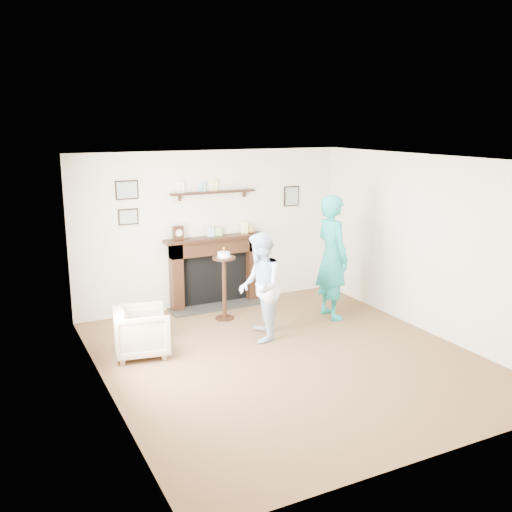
{
  "coord_description": "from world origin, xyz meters",
  "views": [
    {
      "loc": [
        -3.38,
        -5.88,
        2.93
      ],
      "look_at": [
        -0.01,
        0.9,
        1.14
      ],
      "focal_mm": 40.0,
      "sensor_mm": 36.0,
      "label": 1
    }
  ],
  "objects_px": {
    "pedestal_table": "(224,275)",
    "man": "(260,339)",
    "woman": "(330,316)",
    "armchair": "(143,354)"
  },
  "relations": [
    {
      "from": "woman",
      "to": "pedestal_table",
      "type": "height_order",
      "value": "pedestal_table"
    },
    {
      "from": "armchair",
      "to": "woman",
      "type": "bearing_deg",
      "value": -77.08
    },
    {
      "from": "armchair",
      "to": "man",
      "type": "height_order",
      "value": "man"
    },
    {
      "from": "armchair",
      "to": "man",
      "type": "distance_m",
      "value": 1.61
    },
    {
      "from": "man",
      "to": "woman",
      "type": "height_order",
      "value": "woman"
    },
    {
      "from": "woman",
      "to": "pedestal_table",
      "type": "distance_m",
      "value": 1.77
    },
    {
      "from": "woman",
      "to": "pedestal_table",
      "type": "xyz_separation_m",
      "value": [
        -1.51,
        0.63,
        0.68
      ]
    },
    {
      "from": "man",
      "to": "woman",
      "type": "relative_size",
      "value": 0.79
    },
    {
      "from": "man",
      "to": "pedestal_table",
      "type": "relative_size",
      "value": 1.35
    },
    {
      "from": "pedestal_table",
      "to": "man",
      "type": "bearing_deg",
      "value": -83.56
    }
  ]
}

